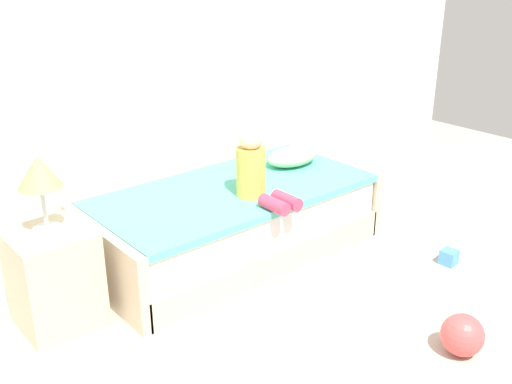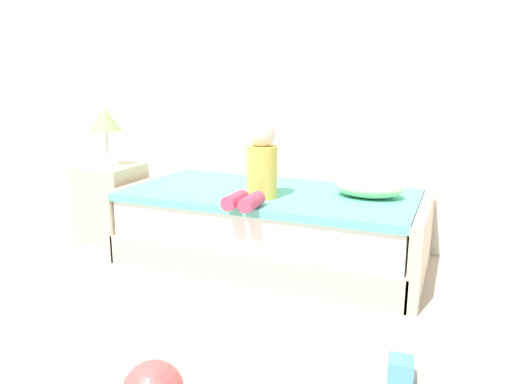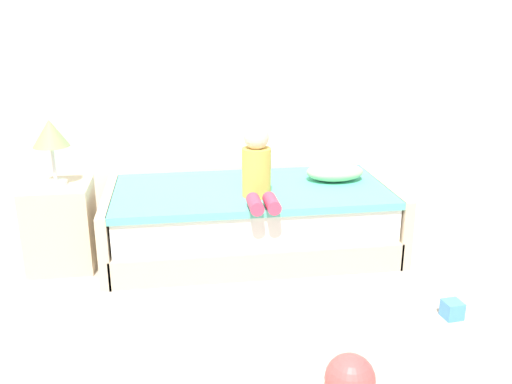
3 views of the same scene
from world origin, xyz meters
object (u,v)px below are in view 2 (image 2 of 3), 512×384
at_px(bed, 270,227).
at_px(pillow, 369,188).
at_px(toy_block, 400,370).
at_px(table_lamp, 106,122).
at_px(nightstand, 111,202).
at_px(child_figure, 259,168).

xyz_separation_m(bed, pillow, (0.66, 0.10, 0.32)).
bearing_deg(toy_block, pillow, 107.23).
bearing_deg(pillow, table_lamp, -176.00).
relative_size(nightstand, child_figure, 1.18).
bearing_deg(table_lamp, nightstand, 0.00).
bearing_deg(pillow, nightstand, -176.00).
relative_size(pillow, toy_block, 4.14).
xyz_separation_m(pillow, toy_block, (0.38, -1.23, -0.51)).
xyz_separation_m(nightstand, toy_block, (2.39, -1.09, -0.25)).
relative_size(bed, table_lamp, 4.69).
bearing_deg(pillow, toy_block, -72.77).
bearing_deg(nightstand, table_lamp, 180.00).
height_order(nightstand, toy_block, nightstand).
distance_m(bed, table_lamp, 1.52).
distance_m(nightstand, child_figure, 1.43).
distance_m(table_lamp, toy_block, 2.77).
bearing_deg(toy_block, nightstand, 155.54).
bearing_deg(pillow, child_figure, -153.06).
bearing_deg(bed, pillow, 8.62).
bearing_deg(table_lamp, pillow, 4.00).
bearing_deg(toy_block, table_lamp, 155.54).
bearing_deg(toy_block, child_figure, 138.78).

